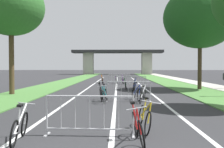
# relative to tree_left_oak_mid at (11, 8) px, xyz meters

# --- Properties ---
(grass_verge_left) EXTENTS (3.26, 70.76, 0.05)m
(grass_verge_left) POSITION_rel_tree_left_oak_mid_xyz_m (0.67, 16.11, -5.53)
(grass_verge_left) COLOR #477A38
(grass_verge_left) RESTS_ON ground
(grass_verge_right) EXTENTS (3.26, 70.76, 0.05)m
(grass_verge_right) POSITION_rel_tree_left_oak_mid_xyz_m (12.64, 16.11, -5.53)
(grass_verge_right) COLOR #477A38
(grass_verge_right) RESTS_ON ground
(sidewalk_path_right) EXTENTS (2.24, 70.76, 0.08)m
(sidewalk_path_right) POSITION_rel_tree_left_oak_mid_xyz_m (15.40, 16.11, -5.51)
(sidewalk_path_right) COLOR #ADA89E
(sidewalk_path_right) RESTS_ON ground
(lane_stripe_center) EXTENTS (0.14, 40.93, 0.01)m
(lane_stripe_center) POSITION_rel_tree_left_oak_mid_xyz_m (6.66, 7.63, -5.55)
(lane_stripe_center) COLOR silver
(lane_stripe_center) RESTS_ON ground
(lane_stripe_right_lane) EXTENTS (0.14, 40.93, 0.01)m
(lane_stripe_right_lane) POSITION_rel_tree_left_oak_mid_xyz_m (9.05, 7.63, -5.55)
(lane_stripe_right_lane) COLOR silver
(lane_stripe_right_lane) RESTS_ON ground
(lane_stripe_left_lane) EXTENTS (0.14, 40.93, 0.01)m
(lane_stripe_left_lane) POSITION_rel_tree_left_oak_mid_xyz_m (4.26, 7.63, -5.55)
(lane_stripe_left_lane) COLOR silver
(lane_stripe_left_lane) RESTS_ON ground
(overpass_bridge) EXTENTS (21.69, 4.29, 5.83)m
(overpass_bridge) POSITION_rel_tree_left_oak_mid_xyz_m (6.66, 45.64, -1.49)
(overpass_bridge) COLOR #2D2D30
(overpass_bridge) RESTS_ON ground
(tree_left_oak_mid) EXTENTS (4.22, 4.22, 7.37)m
(tree_left_oak_mid) POSITION_rel_tree_left_oak_mid_xyz_m (0.00, 0.00, 0.00)
(tree_left_oak_mid) COLOR #4C3823
(tree_left_oak_mid) RESTS_ON ground
(tree_right_pine_far) EXTENTS (5.70, 5.70, 8.09)m
(tree_right_pine_far) POSITION_rel_tree_left_oak_mid_xyz_m (13.21, 4.01, 0.11)
(tree_right_pine_far) COLOR #3D2D1E
(tree_right_pine_far) RESTS_ON ground
(crowd_barrier_nearest) EXTENTS (2.32, 0.53, 1.05)m
(crowd_barrier_nearest) POSITION_rel_tree_left_oak_mid_xyz_m (6.08, -9.65, -5.03)
(crowd_barrier_nearest) COLOR #ADADB2
(crowd_barrier_nearest) RESTS_ON ground
(crowd_barrier_second) EXTENTS (2.31, 0.46, 1.05)m
(crowd_barrier_second) POSITION_rel_tree_left_oak_mid_xyz_m (7.35, -2.99, -5.03)
(crowd_barrier_second) COLOR #ADADB2
(crowd_barrier_second) RESTS_ON ground
(crowd_barrier_third) EXTENTS (2.31, 0.47, 1.05)m
(crowd_barrier_third) POSITION_rel_tree_left_oak_mid_xyz_m (7.82, 3.66, -5.03)
(crowd_barrier_third) COLOR #ADADB2
(crowd_barrier_third) RESTS_ON ground
(crowd_barrier_fourth) EXTENTS (2.32, 0.48, 1.05)m
(crowd_barrier_fourth) POSITION_rel_tree_left_oak_mid_xyz_m (6.90, 10.31, -5.03)
(crowd_barrier_fourth) COLOR #ADADB2
(crowd_barrier_fourth) RESTS_ON ground
(bicycle_purple_0) EXTENTS (0.53, 1.65, 0.89)m
(bicycle_purple_0) POSITION_rel_tree_left_oak_mid_xyz_m (6.64, 10.86, -5.20)
(bicycle_purple_0) COLOR black
(bicycle_purple_0) RESTS_ON ground
(bicycle_blue_1) EXTENTS (0.60, 1.63, 0.98)m
(bicycle_blue_1) POSITION_rel_tree_left_oak_mid_xyz_m (7.80, -2.40, -5.18)
(bicycle_blue_1) COLOR black
(bicycle_blue_1) RESTS_ON ground
(bicycle_orange_2) EXTENTS (0.58, 1.72, 1.05)m
(bicycle_orange_2) POSITION_rel_tree_left_oak_mid_xyz_m (5.16, 10.77, -5.17)
(bicycle_orange_2) COLOR black
(bicycle_orange_2) RESTS_ON ground
(bicycle_black_3) EXTENTS (0.51, 1.69, 1.01)m
(bicycle_black_3) POSITION_rel_tree_left_oak_mid_xyz_m (5.90, -2.62, -5.17)
(bicycle_black_3) COLOR black
(bicycle_black_3) RESTS_ON ground
(bicycle_silver_4) EXTENTS (0.71, 1.68, 0.90)m
(bicycle_silver_4) POSITION_rel_tree_left_oak_mid_xyz_m (8.05, -3.41, -5.19)
(bicycle_silver_4) COLOR black
(bicycle_silver_4) RESTS_ON ground
(bicycle_yellow_5) EXTENTS (0.53, 1.75, 0.93)m
(bicycle_yellow_5) POSITION_rel_tree_left_oak_mid_xyz_m (7.55, -9.07, -5.18)
(bicycle_yellow_5) COLOR black
(bicycle_yellow_5) RESTS_ON ground
(bicycle_teal_6) EXTENTS (0.47, 1.73, 0.92)m
(bicycle_teal_6) POSITION_rel_tree_left_oak_mid_xyz_m (6.14, -3.37, -5.18)
(bicycle_teal_6) COLOR black
(bicycle_teal_6) RESTS_ON ground
(bicycle_white_7) EXTENTS (0.43, 1.67, 0.94)m
(bicycle_white_7) POSITION_rel_tree_left_oak_mid_xyz_m (4.48, -10.22, -5.19)
(bicycle_white_7) COLOR black
(bicycle_white_7) RESTS_ON ground
(bicycle_red_8) EXTENTS (0.45, 1.64, 0.95)m
(bicycle_red_8) POSITION_rel_tree_left_oak_mid_xyz_m (7.27, -10.23, -5.18)
(bicycle_red_8) COLOR black
(bicycle_red_8) RESTS_ON ground
(bicycle_green_9) EXTENTS (0.42, 1.63, 0.93)m
(bicycle_green_9) POSITION_rel_tree_left_oak_mid_xyz_m (7.41, 4.09, -5.20)
(bicycle_green_9) COLOR black
(bicycle_green_9) RESTS_ON ground
(bicycle_purple_10) EXTENTS (0.47, 1.66, 1.04)m
(bicycle_purple_10) POSITION_rel_tree_left_oak_mid_xyz_m (7.31, 10.67, -5.16)
(bicycle_purple_10) COLOR black
(bicycle_purple_10) RESTS_ON ground
(bicycle_blue_11) EXTENTS (0.62, 1.68, 0.99)m
(bicycle_blue_11) POSITION_rel_tree_left_oak_mid_xyz_m (8.05, 3.21, -5.18)
(bicycle_blue_11) COLOR black
(bicycle_blue_11) RESTS_ON ground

